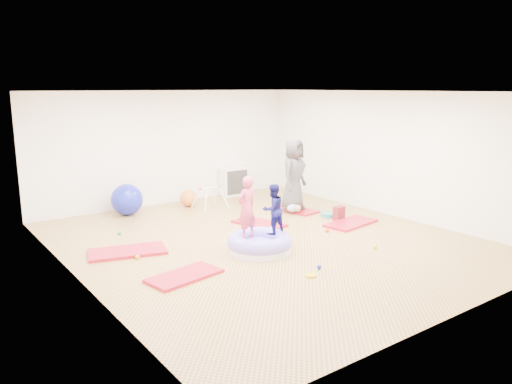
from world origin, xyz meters
TOP-DOWN VIEW (x-y plane):
  - room at (0.00, 0.00)m, footprint 7.01×8.01m
  - gym_mat_front_left at (-2.14, -0.77)m, footprint 1.24×0.78m
  - gym_mat_mid_left at (-2.42, 0.85)m, footprint 1.47×1.00m
  - gym_mat_center_back at (0.57, 0.98)m, footprint 0.80×1.24m
  - gym_mat_right at (2.18, -0.16)m, footprint 1.29×0.79m
  - gym_mat_rear_right at (2.01, 1.44)m, footprint 0.65×1.11m
  - inflatable_cushion at (-0.47, -0.46)m, footprint 1.17×1.17m
  - child_pink at (-0.73, -0.43)m, footprint 0.45×0.34m
  - child_navy at (-0.20, -0.48)m, footprint 0.46×0.36m
  - adult_caregiver at (1.91, 1.44)m, footprint 0.97×0.82m
  - infant at (1.77, 1.23)m, footprint 0.33×0.34m
  - ball_pit_balls at (-0.39, -0.11)m, footprint 3.82×3.83m
  - exercise_ball_blue at (-1.38, 3.42)m, footprint 0.72×0.72m
  - exercise_ball_orange at (0.15, 3.34)m, footprint 0.41×0.41m
  - infant_play_gym at (0.46, 2.81)m, footprint 0.70×0.66m
  - cube_shelf at (1.79, 3.79)m, footprint 0.75×0.37m
  - balance_disc at (2.26, 0.60)m, footprint 0.36×0.36m
  - backpack at (2.24, 0.26)m, footprint 0.28×0.19m
  - yellow_toy at (-0.54, -1.88)m, footprint 0.19×0.19m

SIDE VIEW (x-z plane):
  - yellow_toy at x=-0.54m, z-range 0.00..0.03m
  - gym_mat_rear_right at x=2.01m, z-range 0.00..0.04m
  - gym_mat_center_back at x=0.57m, z-range 0.00..0.05m
  - gym_mat_front_left at x=-2.14m, z-range 0.00..0.05m
  - gym_mat_right at x=2.18m, z-range 0.00..0.05m
  - gym_mat_mid_left at x=-2.42m, z-range 0.00..0.06m
  - ball_pit_balls at x=-0.39m, z-range 0.00..0.08m
  - balance_disc at x=2.26m, z-range 0.00..0.08m
  - inflatable_cushion at x=-0.47m, z-range -0.04..0.33m
  - infant at x=1.77m, z-range 0.05..0.24m
  - backpack at x=2.24m, z-range 0.00..0.30m
  - exercise_ball_orange at x=0.15m, z-range 0.00..0.41m
  - infant_play_gym at x=0.46m, z-range 0.09..0.62m
  - exercise_ball_blue at x=-1.38m, z-range 0.00..0.72m
  - cube_shelf at x=1.79m, z-range 0.00..0.75m
  - child_navy at x=-0.20m, z-range 0.34..1.25m
  - adult_caregiver at x=1.91m, z-range 0.04..1.73m
  - child_pink at x=-0.73m, z-range 0.34..1.44m
  - room at x=0.00m, z-range 0.00..2.80m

